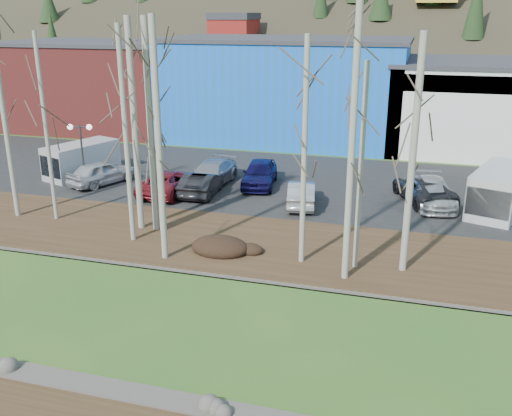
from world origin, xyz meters
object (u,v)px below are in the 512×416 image
(car_3, at_px, (212,173))
(van_white, at_px, (499,191))
(car_1, at_px, (198,184))
(car_5, at_px, (301,193))
(car_2, at_px, (168,182))
(car_6, at_px, (423,189))
(car_0, at_px, (102,172))
(car_7, at_px, (433,192))
(car_4, at_px, (260,173))
(street_lamp, at_px, (81,138))
(van_grey, at_px, (79,160))
(car_8, at_px, (205,184))

(car_3, xyz_separation_m, van_white, (16.41, -0.65, 0.45))
(car_1, height_order, car_5, car_5)
(car_3, height_order, car_5, car_3)
(van_white, bearing_deg, car_1, -157.04)
(car_2, relative_size, car_6, 0.99)
(car_0, xyz_separation_m, car_5, (12.74, -0.62, -0.06))
(car_0, xyz_separation_m, car_7, (19.70, 1.48, -0.03))
(car_3, xyz_separation_m, car_6, (12.60, 0.32, -0.03))
(car_4, bearing_deg, van_white, -13.38)
(street_lamp, xyz_separation_m, car_1, (7.15, 0.53, -2.40))
(car_2, distance_m, car_7, 15.08)
(street_lamp, xyz_separation_m, car_5, (13.41, 0.23, -2.36))
(car_6, distance_m, van_grey, 21.57)
(car_2, bearing_deg, car_1, -170.67)
(car_1, bearing_deg, van_white, -179.22)
(car_0, relative_size, car_5, 1.06)
(car_2, distance_m, car_6, 14.68)
(car_3, bearing_deg, car_5, -18.06)
(car_1, distance_m, car_2, 1.75)
(car_4, bearing_deg, car_7, -12.94)
(car_4, xyz_separation_m, van_white, (13.51, -1.26, 0.38))
(car_6, bearing_deg, car_4, -24.43)
(car_4, distance_m, car_8, 3.71)
(van_grey, bearing_deg, van_white, 18.52)
(car_8, bearing_deg, car_1, -4.09)
(car_4, bearing_deg, car_8, -141.85)
(street_lamp, height_order, van_grey, street_lamp)
(car_1, relative_size, car_6, 0.78)
(car_8, bearing_deg, street_lamp, -0.08)
(car_0, xyz_separation_m, car_6, (19.20, 2.05, -0.05))
(car_6, bearing_deg, car_7, 108.62)
(car_0, xyz_separation_m, car_1, (6.48, -0.32, -0.11))
(car_5, height_order, van_white, van_white)
(car_2, bearing_deg, car_4, -148.60)
(car_4, bearing_deg, car_3, -176.00)
(car_2, distance_m, van_grey, 7.37)
(street_lamp, relative_size, car_3, 0.78)
(car_1, distance_m, van_grey, 8.99)
(car_0, height_order, car_7, car_0)
(street_lamp, relative_size, car_1, 0.99)
(car_6, bearing_deg, car_3, -21.20)
(street_lamp, xyz_separation_m, car_3, (7.27, 2.59, -2.32))
(car_0, bearing_deg, car_7, -153.62)
(car_1, distance_m, car_7, 13.34)
(car_1, relative_size, car_3, 0.79)
(car_7, bearing_deg, car_0, 174.22)
(car_5, bearing_deg, car_7, -173.53)
(car_4, xyz_separation_m, car_5, (3.24, -2.98, -0.11))
(street_lamp, bearing_deg, car_4, 3.38)
(street_lamp, bearing_deg, car_1, -9.84)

